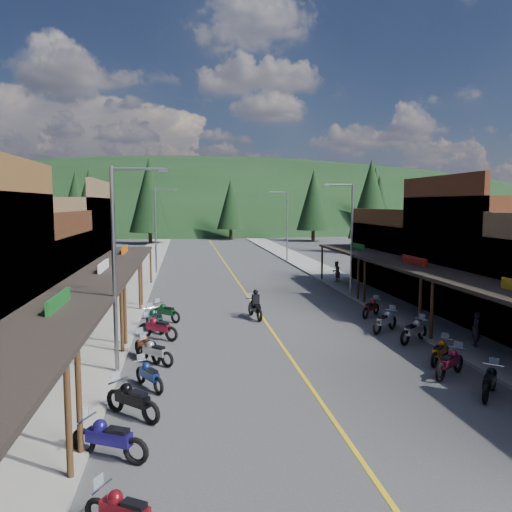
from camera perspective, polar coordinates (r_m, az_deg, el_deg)
name	(u,v)px	position (r m, az deg, el deg)	size (l,w,h in m)	color
ground	(271,329)	(26.55, 1.71, -8.39)	(220.00, 220.00, 0.00)	#38383A
centerline	(234,276)	(46.02, -2.57, -2.24)	(0.15, 90.00, 0.01)	gold
sidewalk_west	(137,277)	(45.99, -13.43, -2.32)	(3.40, 94.00, 0.15)	gray
sidewalk_east	(325,273)	(47.64, 7.90, -1.93)	(3.40, 94.00, 0.15)	gray
shop_west_2	(3,283)	(28.88, -26.95, -2.75)	(10.90, 9.00, 6.20)	#3F2111
shop_west_3	(51,248)	(37.93, -22.43, 0.89)	(10.90, 10.20, 8.20)	brown
shop_east_2	(495,256)	(32.74, 25.67, 0.01)	(10.90, 9.00, 8.20)	#562B19
shop_east_3	(419,256)	(41.10, 18.13, 0.02)	(10.90, 10.20, 6.20)	#4C2D16
streetlight_0	(118,260)	(19.61, -15.50, -0.48)	(2.16, 0.18, 8.00)	gray
streetlight_1	(157,227)	(47.44, -11.24, 3.30)	(2.16, 0.18, 8.00)	gray
streetlight_2	(350,235)	(35.29, 10.67, 2.42)	(2.16, 0.18, 8.00)	gray
streetlight_3	(286,223)	(56.53, 3.45, 3.82)	(2.16, 0.18, 8.00)	gray
ridge_hill	(198,224)	(160.53, -6.61, 3.60)	(310.00, 140.00, 60.00)	black
pine_1	(76,200)	(97.32, -19.90, 6.02)	(5.88, 5.88, 12.50)	black
pine_2	(149,195)	(83.53, -12.10, 6.82)	(6.72, 6.72, 14.00)	black
pine_3	(231,204)	(91.72, -2.93, 5.92)	(5.04, 5.04, 11.00)	black
pine_4	(313,200)	(88.23, 6.58, 6.38)	(5.88, 5.88, 12.50)	black
pine_5	(375,197)	(104.65, 13.45, 6.60)	(6.72, 6.72, 14.00)	black
pine_6	(451,204)	(102.59, 21.36, 5.53)	(5.04, 5.04, 11.00)	black
pine_7	(39,200)	(105.01, -23.54, 5.85)	(5.88, 5.88, 12.50)	black
pine_8	(41,209)	(67.65, -23.33, 4.99)	(4.48, 4.48, 10.00)	black
pine_9	(379,205)	(75.86, 13.89, 5.66)	(4.93, 4.93, 10.80)	black
pine_10	(89,202)	(76.54, -18.50, 5.83)	(5.38, 5.38, 11.60)	black
pine_11	(371,199)	(67.88, 12.99, 6.34)	(5.82, 5.82, 12.40)	black
bike_west_1	(125,510)	(11.41, -14.78, -26.24)	(0.64, 1.91, 1.09)	maroon
bike_west_2	(109,436)	(14.16, -16.47, -19.16)	(0.74, 2.23, 1.27)	navy
bike_west_3	(132,398)	(16.39, -13.96, -15.48)	(0.75, 2.26, 1.29)	black
bike_west_4	(149,374)	(18.66, -12.11, -13.04)	(0.64, 1.93, 1.11)	navy
bike_west_5	(154,351)	(21.29, -11.53, -10.56)	(0.67, 2.02, 1.15)	#939398
bike_west_6	(147,346)	(21.90, -12.32, -9.99)	(0.72, 2.16, 1.24)	#992E0A
bike_west_7	(158,327)	(24.96, -11.13, -7.93)	(0.74, 2.23, 1.28)	maroon
bike_west_8	(155,318)	(26.61, -11.45, -7.01)	(0.78, 2.33, 1.33)	#0B3A27
bike_west_9	(166,311)	(28.61, -10.25, -6.20)	(0.70, 2.09, 1.19)	#0C3C18
bike_east_3	(490,380)	(19.31, 25.16, -12.73)	(0.68, 2.05, 1.17)	black
bike_east_4	(450,361)	(20.81, 21.28, -11.15)	(0.71, 2.12, 1.21)	maroon
bike_east_5	(440,350)	(22.33, 20.30, -10.06)	(0.66, 1.97, 1.12)	#AF600C
bike_east_6	(414,330)	(25.17, 17.61, -8.01)	(0.73, 2.19, 1.25)	#AEAEB4
bike_east_7	(385,320)	(26.75, 14.54, -7.09)	(0.73, 2.20, 1.26)	#AFB0B5
bike_east_8	(371,307)	(30.11, 13.01, -5.69)	(0.68, 2.03, 1.16)	maroon
rider_on_bike	(255,307)	(28.82, -0.10, -5.81)	(1.14, 2.40, 1.75)	black
pedestrian_east_a	(476,329)	(24.84, 23.82, -7.68)	(0.58, 0.38, 1.58)	#241E2D
pedestrian_east_b	(336,271)	(42.05, 9.14, -1.73)	(0.82, 0.47, 1.69)	brown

